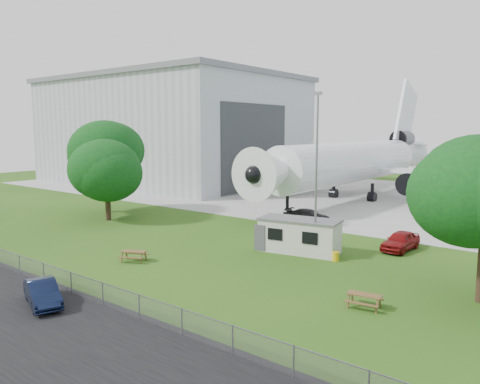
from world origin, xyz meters
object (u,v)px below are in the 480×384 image
Objects in this scene: airliner at (356,160)px; picnic_west at (134,261)px; site_cabin at (300,235)px; picnic_east at (364,308)px; hangar at (172,130)px; car_centre_sedan at (43,293)px.

picnic_west is (0.51, -38.77, -5.27)m from airliner.
site_cabin is 3.85× the size of picnic_east.
site_cabin is 12.61m from picnic_west.
hangar reaches higher than airliner.
hangar is at bearing 59.13° from car_centre_sedan.
hangar reaches higher than car_centre_sedan.
site_cabin is (44.56, -29.31, -8.09)m from hangar.
car_centre_sedan is at bearing -106.07° from site_cabin.
airliner is at bearing -0.22° from hangar.
hangar is at bearing 146.66° from site_cabin.
hangar is 10.63× the size of car_centre_sedan.
picnic_west is at bearing 37.94° from car_centre_sedan.
picnic_east is at bearing -41.99° from site_cabin.
picnic_west is 0.44× the size of car_centre_sedan.
picnic_east is at bearing -19.23° from picnic_west.
hangar is at bearing 136.96° from picnic_east.
airliner reaches higher than picnic_west.
picnic_west and picnic_east have the same top height.
car_centre_sedan is at bearing -151.41° from picnic_east.
airliner is 39.13m from picnic_west.
site_cabin is 18.89m from car_centre_sedan.
airliner is 26.52× the size of picnic_east.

